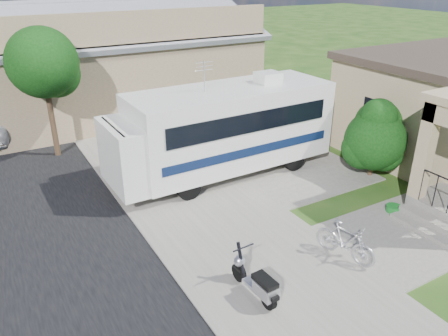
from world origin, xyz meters
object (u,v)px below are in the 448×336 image
garden_hose (393,210)px  motorhome (223,128)px  bicycle (345,243)px  shrub (375,137)px  scooter (256,282)px

garden_hose → motorhome: bearing=121.6°
motorhome → bicycle: bearing=-90.5°
bicycle → garden_hose: (2.78, 0.91, -0.37)m
garden_hose → shrub: bearing=58.0°
bicycle → garden_hose: size_ratio=3.65×
garden_hose → bicycle: bearing=-161.9°
motorhome → garden_hose: 5.64m
motorhome → scooter: 6.23m
shrub → garden_hose: (-1.31, -2.10, -1.25)m
shrub → scooter: 7.35m
scooter → shrub: bearing=21.9°
shrub → bicycle: size_ratio=1.70×
motorhome → shrub: bearing=-32.4°
motorhome → scooter: bearing=-114.8°
motorhome → bicycle: (0.07, -5.53, -1.15)m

